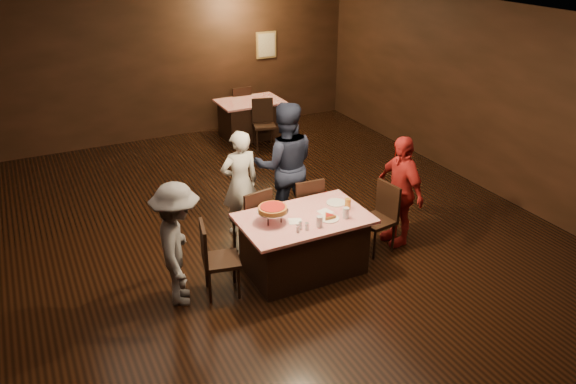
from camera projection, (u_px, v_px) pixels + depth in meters
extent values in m
plane|color=black|center=(272.00, 245.00, 7.82)|extent=(10.00, 10.00, 0.00)
cube|color=silver|center=(269.00, 23.00, 6.52)|extent=(8.00, 10.00, 0.04)
cube|color=black|center=(166.00, 64.00, 11.20)|extent=(8.00, 0.04, 3.00)
cube|color=black|center=(502.00, 103.00, 8.77)|extent=(0.04, 10.00, 3.00)
cube|color=tan|center=(266.00, 45.00, 11.98)|extent=(0.46, 0.03, 0.56)
cube|color=beige|center=(267.00, 45.00, 11.96)|extent=(0.38, 0.01, 0.48)
cube|color=#AA0B16|center=(304.00, 244.00, 7.08)|extent=(1.60, 1.00, 0.77)
cube|color=#A80B0E|center=(250.00, 119.00, 11.63)|extent=(1.30, 0.90, 0.77)
cube|color=black|center=(251.00, 219.00, 7.49)|extent=(0.49, 0.49, 0.95)
cube|color=black|center=(304.00, 207.00, 7.81)|extent=(0.44, 0.44, 0.95)
cube|color=black|center=(221.00, 259.00, 6.60)|extent=(0.50, 0.50, 0.95)
cube|color=black|center=(376.00, 219.00, 7.49)|extent=(0.48, 0.48, 0.95)
cube|color=black|center=(264.00, 124.00, 11.02)|extent=(0.51, 0.51, 0.95)
cube|color=black|center=(239.00, 107.00, 12.07)|extent=(0.42, 0.42, 0.95)
imported|color=silver|center=(240.00, 183.00, 7.83)|extent=(0.57, 0.38, 1.54)
imported|color=#171D31|center=(285.00, 166.00, 7.98)|extent=(1.08, 0.95, 1.86)
imported|color=#59585E|center=(178.00, 245.00, 6.35)|extent=(0.82, 1.09, 1.51)
imported|color=#A61E1D|center=(400.00, 190.00, 7.59)|extent=(0.38, 0.91, 1.56)
cylinder|color=black|center=(269.00, 213.00, 6.85)|extent=(0.01, 0.01, 0.15)
cylinder|color=black|center=(268.00, 220.00, 6.69)|extent=(0.01, 0.01, 0.15)
cylinder|color=black|center=(281.00, 217.00, 6.76)|extent=(0.01, 0.01, 0.15)
cylinder|color=silver|center=(273.00, 211.00, 6.73)|extent=(0.38, 0.38, 0.01)
cylinder|color=#B27233|center=(273.00, 209.00, 6.72)|extent=(0.35, 0.35, 0.05)
cylinder|color=#A5140C|center=(273.00, 207.00, 6.70)|extent=(0.30, 0.30, 0.01)
cylinder|color=white|center=(329.00, 218.00, 6.87)|extent=(0.25, 0.25, 0.01)
cylinder|color=#B27233|center=(329.00, 216.00, 6.86)|extent=(0.18, 0.18, 0.04)
cylinder|color=#A5140C|center=(329.00, 215.00, 6.85)|extent=(0.14, 0.14, 0.01)
cylinder|color=white|center=(336.00, 203.00, 7.26)|extent=(0.25, 0.25, 0.01)
cylinder|color=silver|center=(320.00, 222.00, 6.66)|extent=(0.08, 0.08, 0.14)
cylinder|color=silver|center=(346.00, 213.00, 6.87)|extent=(0.08, 0.08, 0.14)
cylinder|color=#BF7F26|center=(348.00, 204.00, 7.09)|extent=(0.08, 0.08, 0.14)
cylinder|color=silver|center=(300.00, 226.00, 6.63)|extent=(0.04, 0.04, 0.08)
cylinder|color=silver|center=(300.00, 223.00, 6.61)|extent=(0.05, 0.05, 0.02)
cylinder|color=silver|center=(307.00, 227.00, 6.61)|extent=(0.04, 0.04, 0.08)
cylinder|color=silver|center=(307.00, 224.00, 6.59)|extent=(0.05, 0.05, 0.02)
cylinder|color=silver|center=(298.00, 229.00, 6.56)|extent=(0.04, 0.04, 0.08)
cylinder|color=silver|center=(298.00, 226.00, 6.54)|extent=(0.05, 0.05, 0.02)
cube|color=white|center=(325.00, 212.00, 7.04)|extent=(0.19, 0.19, 0.01)
cube|color=white|center=(295.00, 221.00, 6.82)|extent=(0.21, 0.21, 0.01)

